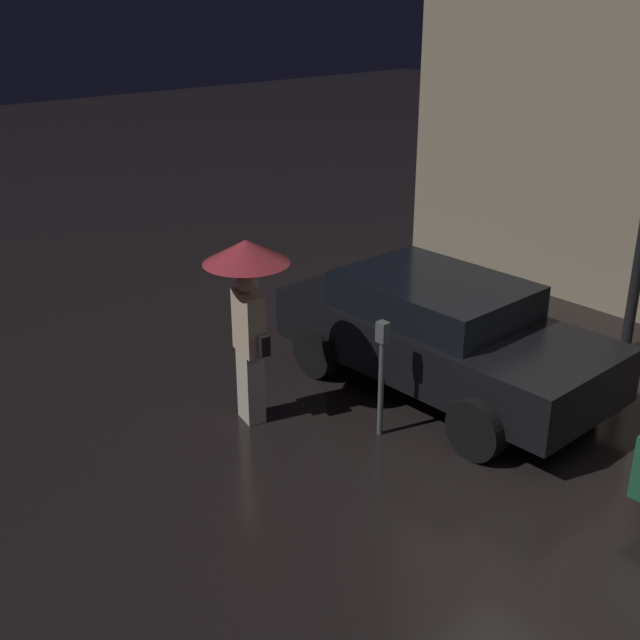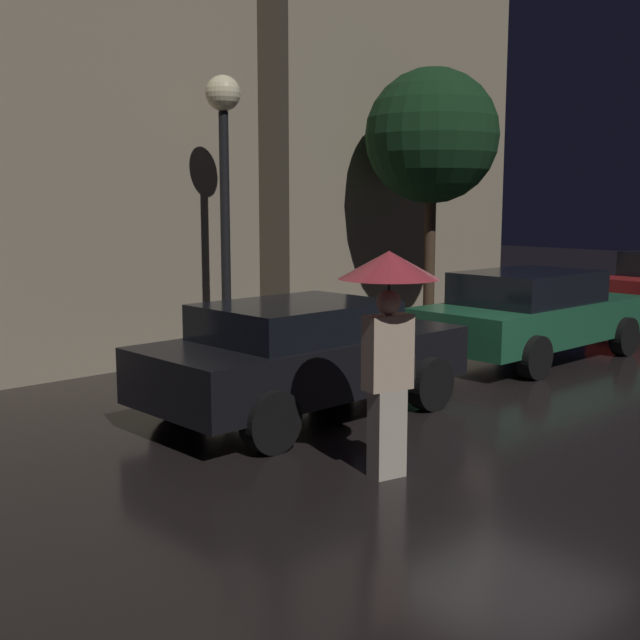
% 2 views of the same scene
% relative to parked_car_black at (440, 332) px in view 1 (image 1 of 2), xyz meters
% --- Properties ---
extents(ground_plane, '(60.00, 60.00, 0.00)m').
position_rel_parked_car_black_xyz_m(ground_plane, '(2.33, -1.35, -0.72)').
color(ground_plane, black).
extents(parked_car_black, '(4.00, 1.94, 1.34)m').
position_rel_parked_car_black_xyz_m(parked_car_black, '(0.00, 0.00, 0.00)').
color(parked_car_black, black).
rests_on(parked_car_black, ground).
extents(pedestrian_with_umbrella, '(0.90, 0.90, 2.06)m').
position_rel_parked_car_black_xyz_m(pedestrian_with_umbrella, '(-0.84, -2.10, 0.81)').
color(pedestrian_with_umbrella, beige).
rests_on(pedestrian_with_umbrella, ground).
extents(parking_meter, '(0.12, 0.10, 1.29)m').
position_rel_parked_car_black_xyz_m(parking_meter, '(0.31, -1.27, 0.08)').
color(parking_meter, '#4C5154').
rests_on(parking_meter, ground).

